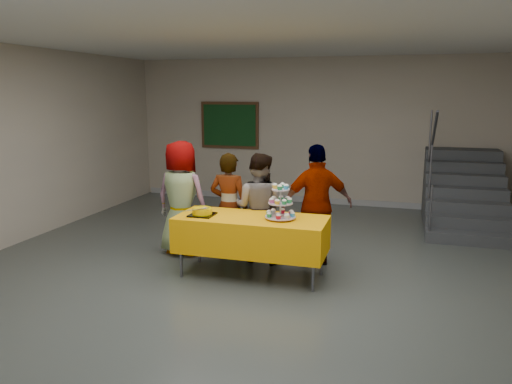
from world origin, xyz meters
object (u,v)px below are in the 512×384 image
(schoolchild_c, at_px, (259,208))
(schoolchild_a, at_px, (181,198))
(cupcake_stand, at_px, (280,205))
(noticeboard, at_px, (230,125))
(staircase, at_px, (462,196))
(schoolchild_d, at_px, (317,205))
(bear_cake, at_px, (202,211))
(bake_table, at_px, (251,234))
(schoolchild_b, at_px, (229,206))

(schoolchild_c, bearing_deg, schoolchild_a, 5.16)
(cupcake_stand, height_order, noticeboard, noticeboard)
(schoolchild_c, relative_size, staircase, 0.62)
(cupcake_stand, bearing_deg, staircase, 55.99)
(cupcake_stand, xyz_separation_m, noticeboard, (-2.24, 4.46, 0.66))
(schoolchild_d, bearing_deg, schoolchild_a, -20.37)
(bear_cake, relative_size, schoolchild_d, 0.22)
(schoolchild_c, bearing_deg, bake_table, 102.57)
(bake_table, relative_size, noticeboard, 1.45)
(bear_cake, xyz_separation_m, schoolchild_d, (1.33, 0.79, -0.01))
(cupcake_stand, distance_m, schoolchild_d, 0.78)
(schoolchild_b, bearing_deg, schoolchild_c, -175.63)
(bake_table, height_order, schoolchild_c, schoolchild_c)
(schoolchild_a, xyz_separation_m, schoolchild_d, (1.93, 0.10, -0.00))
(cupcake_stand, bearing_deg, schoolchild_b, 146.93)
(bear_cake, height_order, noticeboard, noticeboard)
(schoolchild_a, relative_size, schoolchild_c, 1.09)
(bear_cake, relative_size, schoolchild_c, 0.24)
(noticeboard, bearing_deg, staircase, -10.11)
(cupcake_stand, relative_size, bear_cake, 1.24)
(bake_table, xyz_separation_m, staircase, (2.82, 3.63, -0.07))
(schoolchild_c, bearing_deg, schoolchild_d, -168.69)
(schoolchild_a, distance_m, staircase, 5.07)
(cupcake_stand, xyz_separation_m, staircase, (2.45, 3.62, -0.46))
(bake_table, bearing_deg, schoolchild_b, 131.24)
(schoolchild_a, distance_m, schoolchild_c, 1.15)
(staircase, bearing_deg, bear_cake, -132.68)
(bear_cake, bearing_deg, noticeboard, 105.36)
(schoolchild_b, bearing_deg, bake_table, 131.60)
(schoolchild_a, relative_size, noticeboard, 1.26)
(cupcake_stand, bearing_deg, schoolchild_c, 127.23)
(schoolchild_c, relative_size, noticeboard, 1.15)
(bear_cake, bearing_deg, schoolchild_b, 80.08)
(cupcake_stand, height_order, schoolchild_b, schoolchild_b)
(staircase, relative_size, noticeboard, 1.85)
(cupcake_stand, distance_m, schoolchild_c, 0.78)
(bake_table, distance_m, cupcake_stand, 0.54)
(staircase, distance_m, noticeboard, 4.89)
(schoolchild_b, distance_m, staircase, 4.52)
(noticeboard, bearing_deg, cupcake_stand, -63.31)
(cupcake_stand, height_order, schoolchild_a, schoolchild_a)
(schoolchild_b, relative_size, schoolchild_d, 0.92)
(bake_table, height_order, staircase, staircase)
(noticeboard, bearing_deg, schoolchild_b, -70.61)
(schoolchild_a, bearing_deg, noticeboard, -74.19)
(cupcake_stand, xyz_separation_m, schoolchild_a, (-1.60, 0.59, -0.13))
(bear_cake, relative_size, schoolchild_b, 0.24)
(schoolchild_a, xyz_separation_m, staircase, (4.04, 3.04, -0.33))
(bake_table, height_order, schoolchild_b, schoolchild_b)
(schoolchild_a, distance_m, noticeboard, 4.00)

